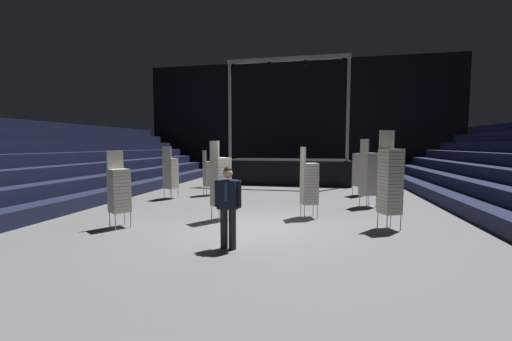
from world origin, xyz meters
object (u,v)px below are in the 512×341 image
chair_stack_front_right (171,173)px  chair_stack_mid_centre (221,181)px  chair_stack_rear_centre (119,189)px  chair_stack_rear_left (209,173)px  chair_stack_front_left (309,183)px  chair_stack_mid_right (368,173)px  man_with_tie (228,203)px  stage_riser (289,169)px  chair_stack_mid_left (360,169)px  chair_stack_rear_right (390,180)px

chair_stack_front_right → chair_stack_mid_centre: bearing=-32.4°
chair_stack_rear_centre → chair_stack_rear_left: bearing=-151.4°
chair_stack_front_left → chair_stack_front_right: bearing=-131.1°
chair_stack_mid_right → chair_stack_mid_centre: size_ratio=1.04×
man_with_tie → chair_stack_rear_left: chair_stack_rear_left is taller
chair_stack_mid_centre → chair_stack_rear_centre: size_ratio=1.13×
stage_riser → chair_stack_rear_centre: size_ratio=3.33×
stage_riser → man_with_tie: stage_riser is taller
man_with_tie → chair_stack_mid_centre: size_ratio=0.76×
chair_stack_mid_centre → man_with_tie: bearing=-30.6°
chair_stack_mid_centre → chair_stack_rear_centre: 2.62m
chair_stack_rear_left → chair_stack_front_right: bearing=-86.6°
chair_stack_front_right → chair_stack_mid_left: 7.70m
man_with_tie → chair_stack_rear_right: (3.52, 2.23, 0.29)m
chair_stack_front_left → chair_stack_rear_right: size_ratio=0.83×
chair_stack_front_left → chair_stack_mid_centre: chair_stack_mid_centre is taller
chair_stack_front_left → chair_stack_mid_centre: (-2.41, -0.78, 0.08)m
stage_riser → chair_stack_mid_left: (3.33, -3.88, 0.37)m
chair_stack_front_left → chair_stack_mid_left: 4.85m
chair_stack_rear_right → chair_stack_rear_centre: size_ratio=1.26×
chair_stack_front_left → chair_stack_rear_left: (-4.23, 3.29, -0.08)m
man_with_tie → chair_stack_mid_left: 8.31m
chair_stack_rear_centre → chair_stack_front_left: bearing=147.2°
chair_stack_mid_right → chair_stack_rear_centre: (-6.63, -4.07, -0.17)m
chair_stack_mid_left → chair_stack_rear_left: bearing=144.1°
chair_stack_front_left → chair_stack_rear_left: bearing=-146.6°
stage_riser → chair_stack_front_left: (1.39, -8.33, 0.29)m
chair_stack_front_left → stage_riser: bearing=170.7°
chair_stack_mid_centre → chair_stack_rear_left: (-1.82, 4.07, -0.17)m
chair_stack_mid_right → chair_stack_rear_centre: bearing=-88.2°
chair_stack_front_right → chair_stack_rear_centre: size_ratio=1.04×
chair_stack_front_right → chair_stack_rear_right: (7.45, -3.12, 0.21)m
stage_riser → chair_stack_rear_left: size_ratio=3.48×
chair_stack_rear_left → chair_stack_rear_right: 7.51m
chair_stack_mid_left → chair_stack_front_left: bearing=-160.2°
chair_stack_front_left → chair_stack_rear_centre: bearing=-85.2°
man_with_tie → chair_stack_front_left: size_ratio=0.82×
chair_stack_mid_right → stage_riser: bearing=178.0°
chair_stack_front_left → chair_stack_mid_centre: bearing=-90.9°
chair_stack_rear_left → chair_stack_rear_right: (6.24, -4.17, 0.29)m
chair_stack_rear_centre → chair_stack_rear_right: bearing=133.5°
chair_stack_front_right → chair_stack_mid_centre: 4.27m
chair_stack_front_left → chair_stack_rear_left: chair_stack_front_left is taller
chair_stack_front_right → chair_stack_rear_right: bearing=-10.2°
man_with_tie → chair_stack_rear_left: size_ratio=0.89×
man_with_tie → chair_stack_front_right: size_ratio=0.82×
chair_stack_front_right → chair_stack_rear_centre: 4.35m
chair_stack_rear_right → stage_riser: bearing=-94.2°
chair_stack_front_right → chair_stack_rear_left: 1.61m
chair_stack_rear_left → chair_stack_rear_centre: size_ratio=0.96×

